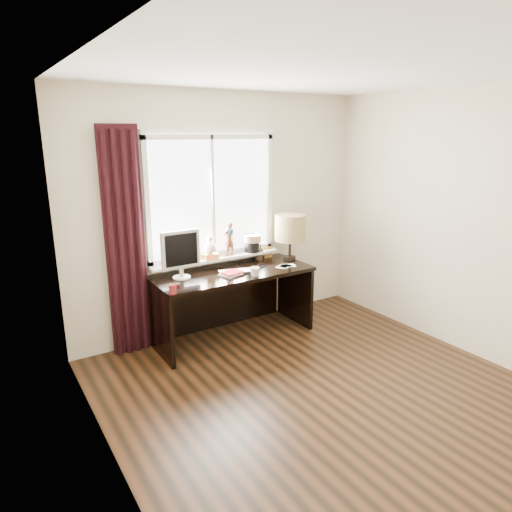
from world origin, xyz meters
TOP-DOWN VIEW (x-y plane):
  - floor at (0.00, 0.00)m, footprint 3.50×4.00m
  - ceiling at (0.00, 0.00)m, footprint 3.50×4.00m
  - wall_back at (0.00, 2.00)m, footprint 3.50×0.00m
  - wall_left at (-1.75, 0.00)m, footprint 0.00×4.00m
  - wall_right at (1.75, 0.00)m, footprint 0.00×4.00m
  - laptop at (-0.10, 1.57)m, footprint 0.39×0.30m
  - mug at (0.01, 1.37)m, footprint 0.13×0.13m
  - red_cup at (-0.90, 1.33)m, footprint 0.07×0.07m
  - window at (-0.15, 1.95)m, footprint 1.52×0.21m
  - curtain at (-1.13, 1.91)m, footprint 0.38×0.09m
  - desk at (-0.10, 1.73)m, footprint 1.70×0.70m
  - monitor at (-0.65, 1.71)m, footprint 0.40×0.18m
  - notebook_stack at (-0.17, 1.54)m, footprint 0.26×0.23m
  - brush_holder at (0.39, 1.88)m, footprint 0.09×0.09m
  - icon_frame at (0.53, 1.89)m, footprint 0.10×0.03m
  - table_lamp at (0.70, 1.70)m, footprint 0.35×0.35m
  - loose_papers at (0.49, 1.49)m, footprint 0.25×0.17m
  - desk_cables at (0.15, 1.66)m, footprint 0.33×0.40m

SIDE VIEW (x-z plane):
  - floor at x=0.00m, z-range 0.00..0.00m
  - desk at x=-0.10m, z-range 0.13..0.88m
  - loose_papers at x=0.49m, z-range 0.75..0.75m
  - desk_cables at x=0.15m, z-range 0.75..0.76m
  - laptop at x=-0.10m, z-range 0.75..0.78m
  - notebook_stack at x=-0.17m, z-range 0.75..0.78m
  - red_cup at x=-0.90m, z-range 0.75..0.84m
  - mug at x=0.01m, z-range 0.75..0.85m
  - brush_holder at x=0.39m, z-range 0.69..0.94m
  - icon_frame at x=0.53m, z-range 0.75..0.88m
  - monitor at x=-0.65m, z-range 0.78..1.27m
  - table_lamp at x=0.70m, z-range 0.85..1.37m
  - curtain at x=-1.13m, z-range -0.01..2.24m
  - wall_back at x=0.00m, z-range 0.00..2.60m
  - wall_left at x=-1.75m, z-range 0.00..2.60m
  - wall_right at x=1.75m, z-range 0.00..2.60m
  - window at x=-0.15m, z-range 0.60..2.00m
  - ceiling at x=0.00m, z-range 2.60..2.60m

